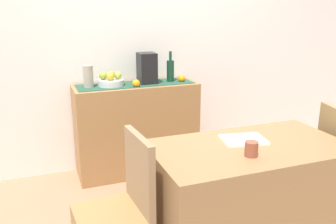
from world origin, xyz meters
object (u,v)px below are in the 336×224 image
at_px(ceramic_vase, 88,77).
at_px(coffee_cup, 251,149).
at_px(sideboard_console, 137,129).
at_px(dining_table, 247,197).
at_px(coffee_maker, 147,68).
at_px(wine_bottle, 170,70).
at_px(open_book, 243,140).
at_px(fruit_bowl, 111,83).

xyz_separation_m(ceramic_vase, coffee_cup, (0.71, -1.56, -0.21)).
xyz_separation_m(sideboard_console, ceramic_vase, (-0.44, 0.00, 0.55)).
bearing_deg(dining_table, coffee_maker, 100.02).
distance_m(sideboard_console, ceramic_vase, 0.70).
bearing_deg(sideboard_console, coffee_maker, 0.00).
distance_m(coffee_maker, dining_table, 1.58).
bearing_deg(wine_bottle, coffee_maker, 180.00).
xyz_separation_m(sideboard_console, coffee_maker, (0.11, 0.00, 0.59)).
relative_size(wine_bottle, coffee_cup, 3.30).
bearing_deg(coffee_maker, open_book, -79.32).
bearing_deg(ceramic_vase, fruit_bowl, 0.00).
bearing_deg(sideboard_console, fruit_bowl, 180.00).
bearing_deg(ceramic_vase, coffee_maker, 0.00).
height_order(coffee_maker, ceramic_vase, coffee_maker).
distance_m(wine_bottle, open_book, 1.35).
xyz_separation_m(dining_table, coffee_cup, (-0.09, -0.14, 0.42)).
bearing_deg(coffee_cup, open_book, 68.06).
height_order(coffee_maker, coffee_cup, coffee_maker).
bearing_deg(sideboard_console, ceramic_vase, 180.00).
bearing_deg(fruit_bowl, coffee_cup, -72.03).
bearing_deg(sideboard_console, wine_bottle, -0.00).
relative_size(coffee_maker, ceramic_vase, 1.43).
distance_m(sideboard_console, open_book, 1.41).
distance_m(fruit_bowl, ceramic_vase, 0.21).
height_order(wine_bottle, dining_table, wine_bottle).
height_order(dining_table, coffee_cup, coffee_cup).
distance_m(wine_bottle, ceramic_vase, 0.79).
distance_m(sideboard_console, coffee_maker, 0.60).
bearing_deg(ceramic_vase, wine_bottle, -0.00).
xyz_separation_m(sideboard_console, fruit_bowl, (-0.24, 0.00, 0.48)).
bearing_deg(coffee_cup, wine_bottle, 86.94).
bearing_deg(open_book, wine_bottle, 100.61).
xyz_separation_m(wine_bottle, open_book, (0.01, -1.33, -0.25)).
relative_size(wine_bottle, coffee_maker, 1.02).
distance_m(fruit_bowl, coffee_cup, 1.64).
height_order(sideboard_console, coffee_maker, coffee_maker).
relative_size(sideboard_console, open_book, 4.18).
bearing_deg(coffee_maker, ceramic_vase, 180.00).
bearing_deg(open_book, fruit_bowl, 124.44).
distance_m(coffee_maker, coffee_cup, 1.59).
relative_size(ceramic_vase, open_book, 0.73).
xyz_separation_m(coffee_maker, open_book, (0.25, -1.33, -0.29)).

